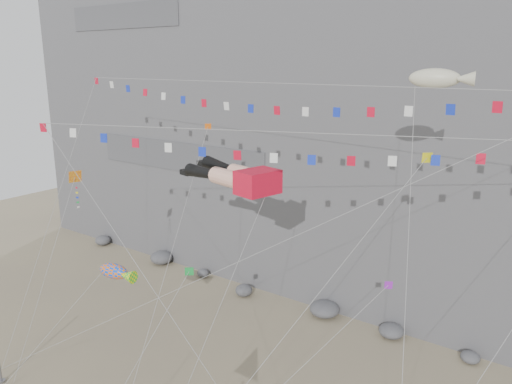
% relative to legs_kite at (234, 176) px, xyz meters
% --- Properties ---
extents(cliff, '(80.00, 28.00, 50.00)m').
position_rel_legs_kite_xyz_m(cliff, '(1.25, 25.88, 10.71)').
color(cliff, slate).
rests_on(cliff, ground).
extents(talus_boulders, '(60.00, 3.00, 1.20)m').
position_rel_legs_kite_xyz_m(talus_boulders, '(1.25, 10.88, -13.69)').
color(talus_boulders, '#5C5D61').
rests_on(talus_boulders, ground).
extents(legs_kite, '(9.58, 16.78, 20.16)m').
position_rel_legs_kite_xyz_m(legs_kite, '(0.00, 0.00, 0.00)').
color(legs_kite, red).
rests_on(legs_kite, ground).
extents(flag_banner_upper, '(36.25, 12.76, 27.44)m').
position_rel_legs_kite_xyz_m(flag_banner_upper, '(0.85, 1.99, 5.77)').
color(flag_banner_upper, red).
rests_on(flag_banner_upper, ground).
extents(flag_banner_lower, '(30.02, 13.39, 20.76)m').
position_rel_legs_kite_xyz_m(flag_banner_lower, '(5.13, -1.33, 3.33)').
color(flag_banner_lower, red).
rests_on(flag_banner_lower, ground).
extents(harlequin_kite, '(1.73, 7.22, 14.76)m').
position_rel_legs_kite_xyz_m(harlequin_kite, '(-11.59, -3.72, -0.93)').
color(harlequin_kite, red).
rests_on(harlequin_kite, ground).
extents(fish_windsock, '(6.17, 7.67, 10.91)m').
position_rel_legs_kite_xyz_m(fish_windsock, '(-7.21, -4.37, -6.86)').
color(fish_windsock, orange).
rests_on(fish_windsock, ground).
extents(blimp_windsock, '(5.34, 12.00, 23.40)m').
position_rel_legs_kite_xyz_m(blimp_windsock, '(11.09, 3.39, 6.15)').
color(blimp_windsock, beige).
rests_on(blimp_windsock, ground).
extents(small_kite_a, '(4.74, 14.23, 22.09)m').
position_rel_legs_kite_xyz_m(small_kite_a, '(-3.99, 1.87, 2.09)').
color(small_kite_a, orange).
rests_on(small_kite_a, ground).
extents(small_kite_b, '(7.54, 12.33, 16.62)m').
position_rel_legs_kite_xyz_m(small_kite_b, '(10.33, -0.14, -5.05)').
color(small_kite_b, purple).
rests_on(small_kite_b, ground).
extents(small_kite_c, '(1.25, 10.19, 13.38)m').
position_rel_legs_kite_xyz_m(small_kite_c, '(0.19, -4.81, -5.02)').
color(small_kite_c, green).
rests_on(small_kite_c, ground).
extents(small_kite_d, '(8.78, 14.90, 23.24)m').
position_rel_legs_kite_xyz_m(small_kite_d, '(11.51, 1.00, 1.94)').
color(small_kite_d, yellow).
rests_on(small_kite_d, ground).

